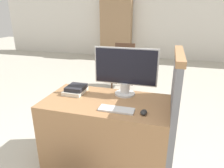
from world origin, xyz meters
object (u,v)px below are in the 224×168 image
keyboard (117,109)px  far_chair (124,64)px  monitor (125,71)px  mouse (144,112)px  book_stack (76,89)px

keyboard → far_chair: bearing=101.5°
monitor → keyboard: monitor is taller
far_chair → keyboard: bearing=-91.1°
monitor → mouse: (0.25, -0.38, -0.24)m
book_stack → far_chair: size_ratio=0.26×
mouse → monitor: bearing=123.3°
keyboard → mouse: 0.24m
keyboard → mouse: size_ratio=3.50×
monitor → keyboard: bearing=-88.8°
book_stack → far_chair: (-0.01, 2.36, -0.28)m
keyboard → book_stack: 0.59m
mouse → far_chair: bearing=106.4°
keyboard → monitor: bearing=91.2°
monitor → keyboard: (0.01, -0.37, -0.25)m
far_chair → mouse: bearing=-86.2°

